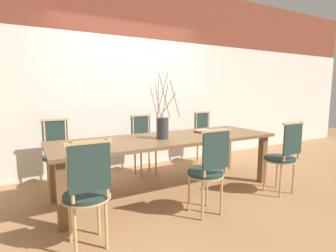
# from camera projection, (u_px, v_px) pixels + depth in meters

# --- Properties ---
(ground_plane) EXTENTS (16.00, 16.00, 0.00)m
(ground_plane) POSITION_uv_depth(u_px,v_px,m) (168.00, 190.00, 3.53)
(ground_plane) COLOR #9E7047
(wall_rear) EXTENTS (12.00, 0.06, 3.20)m
(wall_rear) POSITION_uv_depth(u_px,v_px,m) (130.00, 75.00, 4.47)
(wall_rear) COLOR silver
(wall_rear) RESTS_ON ground_plane
(dining_table) EXTENTS (2.95, 0.96, 0.73)m
(dining_table) POSITION_uv_depth(u_px,v_px,m) (168.00, 143.00, 3.44)
(dining_table) COLOR brown
(dining_table) RESTS_ON ground_plane
(chair_near_leftend) EXTENTS (0.41, 0.41, 0.95)m
(chair_near_leftend) POSITION_uv_depth(u_px,v_px,m) (88.00, 190.00, 2.17)
(chair_near_leftend) COLOR #233833
(chair_near_leftend) RESTS_ON ground_plane
(chair_near_left) EXTENTS (0.41, 0.41, 0.95)m
(chair_near_left) POSITION_uv_depth(u_px,v_px,m) (208.00, 168.00, 2.77)
(chair_near_left) COLOR #233833
(chair_near_left) RESTS_ON ground_plane
(chair_near_center) EXTENTS (0.41, 0.41, 0.95)m
(chair_near_center) POSITION_uv_depth(u_px,v_px,m) (283.00, 155.00, 3.36)
(chair_near_center) COLOR #233833
(chair_near_center) RESTS_ON ground_plane
(chair_far_leftend) EXTENTS (0.41, 0.41, 0.95)m
(chair_far_leftend) POSITION_uv_depth(u_px,v_px,m) (57.00, 151.00, 3.55)
(chair_far_leftend) COLOR #233833
(chair_far_leftend) RESTS_ON ground_plane
(chair_far_left) EXTENTS (0.41, 0.41, 0.95)m
(chair_far_left) POSITION_uv_depth(u_px,v_px,m) (144.00, 142.00, 4.17)
(chair_far_left) COLOR #233833
(chair_far_left) RESTS_ON ground_plane
(chair_far_center) EXTENTS (0.41, 0.41, 0.95)m
(chair_far_center) POSITION_uv_depth(u_px,v_px,m) (206.00, 136.00, 4.76)
(chair_far_center) COLOR #233833
(chair_far_center) RESTS_ON ground_plane
(vase_centerpiece) EXTENTS (0.36, 0.41, 0.84)m
(vase_centerpiece) POSITION_uv_depth(u_px,v_px,m) (163.00, 127.00, 3.32)
(vase_centerpiece) COLOR #33383D
(vase_centerpiece) RESTS_ON dining_table
(book_stack) EXTENTS (0.27, 0.20, 0.04)m
(book_stack) POSITION_uv_depth(u_px,v_px,m) (203.00, 131.00, 3.85)
(book_stack) COLOR maroon
(book_stack) RESTS_ON dining_table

